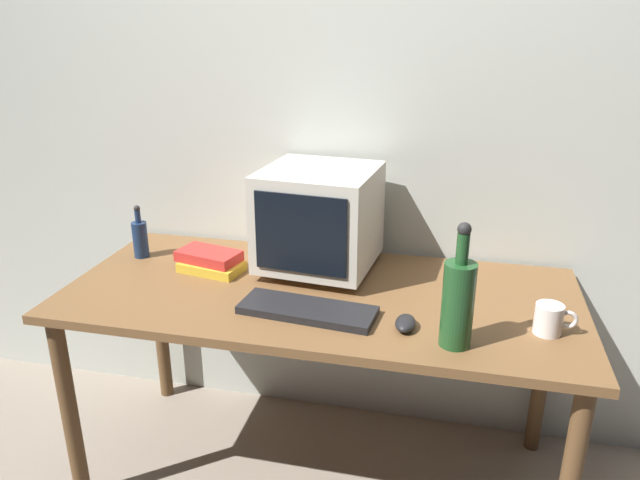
% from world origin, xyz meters
% --- Properties ---
extents(ground_plane, '(6.00, 6.00, 0.00)m').
position_xyz_m(ground_plane, '(0.00, 0.00, 0.00)').
color(ground_plane, gray).
extents(back_wall, '(4.00, 0.08, 2.50)m').
position_xyz_m(back_wall, '(0.00, 0.44, 1.25)').
color(back_wall, beige).
rests_on(back_wall, ground).
extents(desk, '(1.70, 0.77, 0.75)m').
position_xyz_m(desk, '(0.00, 0.00, 0.66)').
color(desk, brown).
rests_on(desk, ground).
extents(crt_monitor, '(0.41, 0.42, 0.37)m').
position_xyz_m(crt_monitor, '(-0.04, 0.17, 0.94)').
color(crt_monitor, beige).
rests_on(crt_monitor, desk).
extents(keyboard, '(0.43, 0.19, 0.02)m').
position_xyz_m(keyboard, '(-0.00, -0.17, 0.76)').
color(keyboard, black).
rests_on(keyboard, desk).
extents(computer_mouse, '(0.06, 0.10, 0.04)m').
position_xyz_m(computer_mouse, '(0.30, -0.20, 0.77)').
color(computer_mouse, black).
rests_on(computer_mouse, desk).
extents(bottle_tall, '(0.09, 0.09, 0.36)m').
position_xyz_m(bottle_tall, '(0.44, -0.25, 0.89)').
color(bottle_tall, '#1E4C23').
rests_on(bottle_tall, desk).
extents(bottle_short, '(0.06, 0.06, 0.20)m').
position_xyz_m(bottle_short, '(-0.73, 0.14, 0.83)').
color(bottle_short, navy).
rests_on(bottle_short, desk).
extents(book_stack, '(0.25, 0.18, 0.07)m').
position_xyz_m(book_stack, '(-0.42, 0.08, 0.79)').
color(book_stack, gold).
rests_on(book_stack, desk).
extents(mug, '(0.12, 0.08, 0.09)m').
position_xyz_m(mug, '(0.71, -0.13, 0.80)').
color(mug, white).
rests_on(mug, desk).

